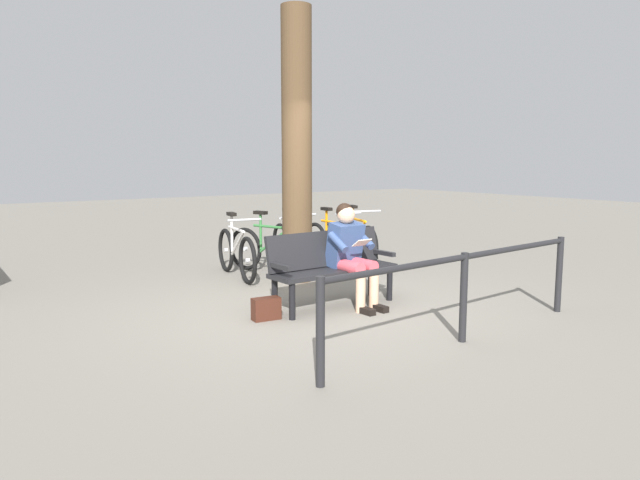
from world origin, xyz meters
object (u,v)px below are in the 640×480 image
at_px(person_reading, 351,250).
at_px(bicycle_blue, 270,250).
at_px(bicycle_red, 333,244).
at_px(tree_trunk, 297,147).
at_px(bicycle_purple, 291,246).
at_px(bicycle_orange, 236,253).
at_px(bench, 330,263).
at_px(bicycle_green, 357,240).
at_px(litter_bin, 340,249).
at_px(handbag, 266,309).

height_order(person_reading, bicycle_blue, person_reading).
xyz_separation_m(person_reading, bicycle_red, (-1.34, -2.19, -0.31)).
bearing_deg(tree_trunk, bicycle_blue, -84.56).
xyz_separation_m(bicycle_purple, bicycle_orange, (1.05, 0.17, 0.00)).
bearing_deg(bicycle_purple, bicycle_blue, -57.36).
xyz_separation_m(bench, bicycle_red, (-1.52, -2.04, -0.15)).
height_order(bicycle_green, bicycle_red, same).
distance_m(litter_bin, bicycle_green, 1.17).
bearing_deg(bicycle_green, tree_trunk, -49.56).
distance_m(tree_trunk, litter_bin, 1.67).
relative_size(bicycle_purple, bicycle_blue, 1.03).
bearing_deg(bicycle_orange, bicycle_red, 96.68).
bearing_deg(bench, bicycle_green, -136.73).
bearing_deg(bicycle_orange, bicycle_purple, 108.10).
bearing_deg(bicycle_blue, litter_bin, 33.67).
height_order(tree_trunk, bicycle_blue, tree_trunk).
distance_m(bicycle_purple, bicycle_orange, 1.06).
bearing_deg(bench, bicycle_blue, -102.97).
relative_size(litter_bin, bicycle_blue, 0.48).
xyz_separation_m(litter_bin, bicycle_red, (-0.32, -0.60, -0.03)).
height_order(bicycle_red, bicycle_blue, same).
bearing_deg(tree_trunk, person_reading, 80.23).
height_order(bench, bicycle_blue, bicycle_blue).
bearing_deg(bicycle_blue, bicycle_red, 69.69).
bearing_deg(person_reading, litter_bin, -125.42).
distance_m(litter_bin, bicycle_blue, 1.04).
relative_size(person_reading, bicycle_purple, 0.72).
height_order(bench, litter_bin, bench).
relative_size(bicycle_red, bicycle_purple, 1.01).
height_order(litter_bin, bicycle_orange, bicycle_orange).
distance_m(person_reading, bicycle_green, 3.04).
distance_m(person_reading, bicycle_orange, 2.31).
bearing_deg(handbag, person_reading, 178.23).
xyz_separation_m(bicycle_blue, bicycle_orange, (0.55, -0.03, 0.00)).
bearing_deg(bicycle_purple, bicycle_green, 96.11).
bearing_deg(handbag, bench, -172.54).
distance_m(handbag, bicycle_red, 3.28).
bearing_deg(person_reading, bench, -44.60).
height_order(handbag, litter_bin, litter_bin).
bearing_deg(handbag, bicycle_purple, -127.24).
bearing_deg(bench, tree_trunk, -110.01).
relative_size(tree_trunk, litter_bin, 4.87).
bearing_deg(person_reading, bicycle_green, -132.29).
xyz_separation_m(bicycle_red, bicycle_purple, (0.63, -0.24, 0.00)).
bearing_deg(bicycle_purple, litter_bin, 31.74).
distance_m(handbag, bicycle_purple, 3.02).
bearing_deg(bicycle_green, bicycle_blue, -70.86).
bearing_deg(bench, bicycle_red, -129.24).
height_order(bicycle_green, bicycle_orange, same).
distance_m(person_reading, handbag, 1.24).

